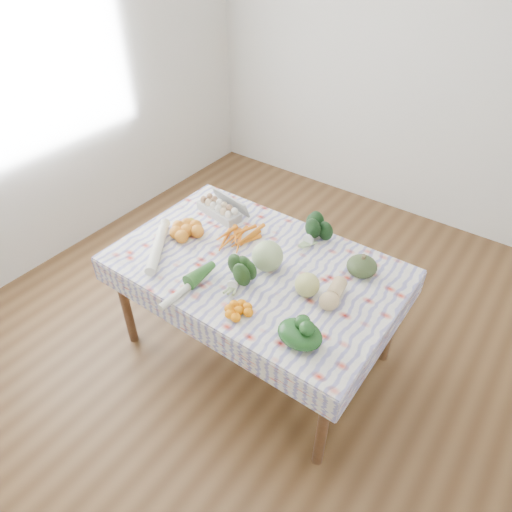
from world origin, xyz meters
TOP-DOWN VIEW (x-y plane):
  - ground at (0.00, 0.00)m, footprint 4.50×4.50m
  - wall_back at (0.00, 2.25)m, footprint 4.00×0.04m
  - dining_table at (0.00, 0.00)m, footprint 1.60×1.00m
  - tablecloth at (0.00, 0.00)m, footprint 1.66×1.06m
  - egg_carton at (-0.50, 0.27)m, footprint 0.34×0.18m
  - carrot_bunch at (-0.21, 0.10)m, footprint 0.27×0.25m
  - kale_bunch at (0.16, 0.38)m, footprint 0.19×0.17m
  - kabocha_squash at (0.53, 0.28)m, footprint 0.22×0.22m
  - cabbage at (0.08, 0.01)m, footprint 0.23×0.23m
  - butternut_squash at (0.51, -0.01)m, footprint 0.13×0.24m
  - orange_cluster at (-0.51, -0.03)m, footprint 0.35×0.35m
  - broccoli at (0.01, -0.21)m, footprint 0.19×0.19m
  - mandarin_cluster at (0.16, -0.38)m, footprint 0.23×0.23m
  - grapefruit at (0.37, -0.05)m, footprint 0.16×0.16m
  - spinach_bag at (0.51, -0.35)m, footprint 0.27×0.24m
  - daikon at (-0.54, -0.27)m, footprint 0.31×0.40m
  - leek at (-0.17, -0.40)m, footprint 0.06×0.40m

SIDE VIEW (x-z plane):
  - ground at x=0.00m, z-range 0.00..0.00m
  - dining_table at x=0.00m, z-range 0.30..1.05m
  - tablecloth at x=0.00m, z-range 0.75..0.76m
  - leek at x=-0.17m, z-range 0.76..0.81m
  - carrot_bunch at x=-0.21m, z-range 0.76..0.81m
  - mandarin_cluster at x=0.16m, z-range 0.76..0.81m
  - daikon at x=-0.54m, z-range 0.76..0.83m
  - egg_carton at x=-0.50m, z-range 0.76..0.85m
  - orange_cluster at x=-0.51m, z-range 0.76..0.85m
  - spinach_bag at x=0.51m, z-range 0.76..0.86m
  - butternut_squash at x=0.51m, z-range 0.76..0.87m
  - broccoli at x=0.01m, z-range 0.76..0.87m
  - kabocha_squash at x=0.53m, z-range 0.76..0.87m
  - grapefruit at x=0.37m, z-range 0.76..0.90m
  - kale_bunch at x=0.16m, z-range 0.76..0.92m
  - cabbage at x=0.08m, z-range 0.76..0.94m
  - wall_back at x=0.00m, z-range 0.00..2.80m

